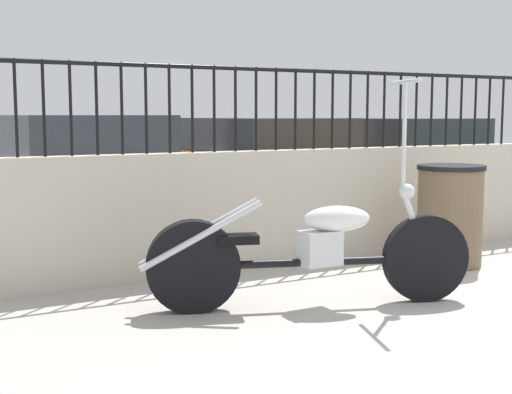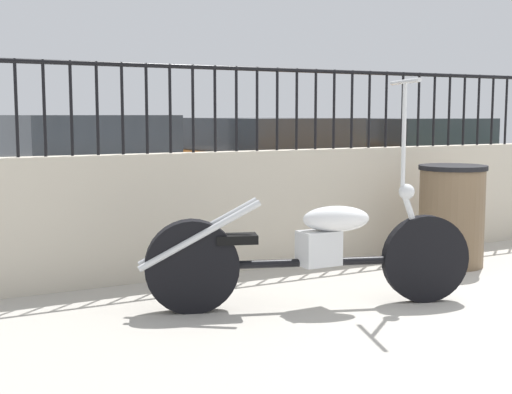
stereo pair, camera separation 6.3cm
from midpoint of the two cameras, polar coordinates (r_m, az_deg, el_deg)
low_wall at (r=7.04m, az=11.06°, el=-0.16°), size 8.08×0.18×1.01m
fence_railing at (r=6.99m, az=11.24°, el=7.93°), size 8.08×0.04×0.71m
motorcycle_black at (r=4.90m, az=2.78°, el=-4.45°), size 2.23×0.94×1.57m
trash_bin at (r=6.47m, az=14.97°, el=-1.41°), size 0.59×0.59×0.88m
car_white at (r=8.28m, az=-15.04°, el=1.83°), size 2.12×4.62×1.32m
car_orange at (r=9.26m, az=-0.45°, el=2.52°), size 1.96×4.60×1.28m
car_green at (r=10.93m, az=10.95°, el=2.96°), size 1.95×4.06×1.27m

